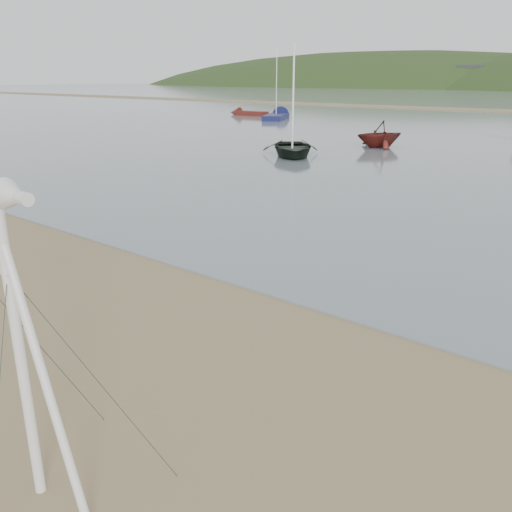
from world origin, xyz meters
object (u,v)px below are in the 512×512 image
Objects in this scene: mast_rig at (17,387)px; boat_dark at (293,115)px; boat_red at (380,122)px; sailboat_blue_near at (280,115)px; dinghy_red_far at (244,113)px.

mast_rig is 1.19× the size of boat_dark.
boat_red is at bearing 110.70° from mast_rig.
boat_dark is at bearing -51.45° from sailboat_blue_near.
boat_red is 0.41× the size of sailboat_blue_near.
boat_dark is at bearing -44.66° from dinghy_red_far.
sailboat_blue_near is at bearing 170.19° from boat_red.
boat_dark is 0.59× the size of sailboat_blue_near.
boat_red is at bearing -38.93° from sailboat_blue_near.
sailboat_blue_near is (-19.79, 15.99, -1.28)m from boat_red.
boat_red reaches higher than dinghy_red_far.
sailboat_blue_near reaches higher than mast_rig.
boat_dark is 28.91m from sailboat_blue_near.
boat_dark reaches higher than boat_red.
mast_rig is at bearing -55.57° from sailboat_blue_near.
boat_red is (1.81, 6.57, -0.65)m from boat_dark.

